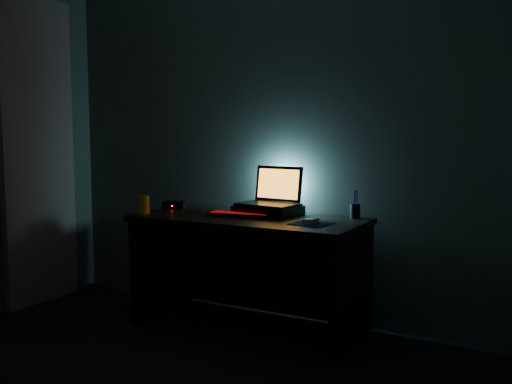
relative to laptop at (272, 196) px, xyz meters
The scene contains 11 objects.
room 1.85m from the laptop, 92.41° to the right, with size 3.50×4.00×2.50m.
desk 0.41m from the laptop, 118.98° to the right, with size 1.50×0.70×0.75m.
curtain 1.85m from the laptop, 167.70° to the right, with size 0.06×0.65×2.30m, color #C3AC9C.
riser 0.10m from the laptop, 96.32° to the right, with size 0.40×0.30×0.06m, color black.
laptop is the anchor object (origin of this frame).
keyboard 0.27m from the laptop, 122.22° to the right, with size 0.43×0.19×0.03m.
mousepad 0.50m from the laptop, 34.92° to the right, with size 0.22×0.20×0.00m, color #0B184D.
mouse 0.50m from the laptop, 34.92° to the right, with size 0.06×0.10×0.03m, color #9A9A9F.
pen_cup 0.57m from the laptop, ahead, with size 0.07×0.07×0.09m, color black.
juice_glass 0.86m from the laptop, 151.35° to the right, with size 0.07×0.07×0.12m, color #F2A50C.
router 0.77m from the laptop, behind, with size 0.18×0.17×0.05m.
Camera 1 is at (1.79, -1.59, 1.29)m, focal length 40.00 mm.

